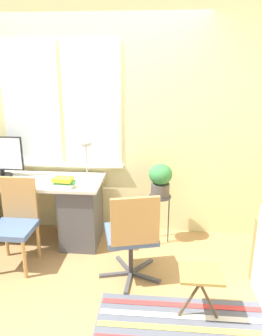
% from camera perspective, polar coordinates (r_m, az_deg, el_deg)
% --- Properties ---
extents(ground_plane, '(14.00, 14.00, 0.00)m').
position_cam_1_polar(ground_plane, '(3.67, -7.48, -15.04)').
color(ground_plane, tan).
extents(wall_back_with_window, '(9.00, 0.12, 2.70)m').
position_cam_1_polar(wall_back_with_window, '(3.83, -6.31, 8.24)').
color(wall_back_with_window, beige).
rests_on(wall_back_with_window, ground_plane).
extents(desk, '(1.80, 0.61, 0.75)m').
position_cam_1_polar(desk, '(3.97, -18.03, -6.68)').
color(desk, beige).
rests_on(desk, ground_plane).
extents(monitor, '(0.52, 0.22, 0.46)m').
position_cam_1_polar(monitor, '(3.97, -21.77, 1.90)').
color(monitor, black).
rests_on(monitor, desk).
extents(mouse, '(0.04, 0.07, 0.03)m').
position_cam_1_polar(mouse, '(3.77, -19.89, -2.15)').
color(mouse, silver).
rests_on(mouse, desk).
extents(desk_lamp, '(0.13, 0.13, 0.46)m').
position_cam_1_polar(desk_lamp, '(3.57, -7.84, 3.43)').
color(desk_lamp, '#ADADB2').
rests_on(desk_lamp, desk).
extents(book_stack, '(0.23, 0.16, 0.10)m').
position_cam_1_polar(book_stack, '(3.48, -11.66, -2.45)').
color(book_stack, white).
rests_on(book_stack, desk).
extents(desk_chair_wooden, '(0.42, 0.43, 0.89)m').
position_cam_1_polar(desk_chair_wooden, '(3.52, -19.55, -8.75)').
color(desk_chair_wooden, '#B2844C').
rests_on(desk_chair_wooden, ground_plane).
extents(office_chair_swivel, '(0.60, 0.58, 0.91)m').
position_cam_1_polar(office_chair_swivel, '(3.06, 0.19, -11.50)').
color(office_chair_swivel, '#47474C').
rests_on(office_chair_swivel, ground_plane).
extents(plant_stand, '(0.25, 0.25, 0.57)m').
position_cam_1_polar(plant_stand, '(3.70, 5.03, -5.83)').
color(plant_stand, '#333338').
rests_on(plant_stand, ground_plane).
extents(potted_plant, '(0.25, 0.25, 0.37)m').
position_cam_1_polar(potted_plant, '(3.60, 5.14, -1.89)').
color(potted_plant, '#514C47').
rests_on(potted_plant, plant_stand).
extents(floor_rug_striped, '(1.43, 0.73, 0.01)m').
position_cam_1_polar(floor_rug_striped, '(2.86, 9.63, -25.93)').
color(floor_rug_striped, '#565B6B').
rests_on(floor_rug_striped, ground_plane).
extents(folding_stool, '(0.34, 0.29, 0.43)m').
position_cam_1_polar(folding_stool, '(2.75, 12.04, -18.19)').
color(folding_stool, olive).
rests_on(folding_stool, ground_plane).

